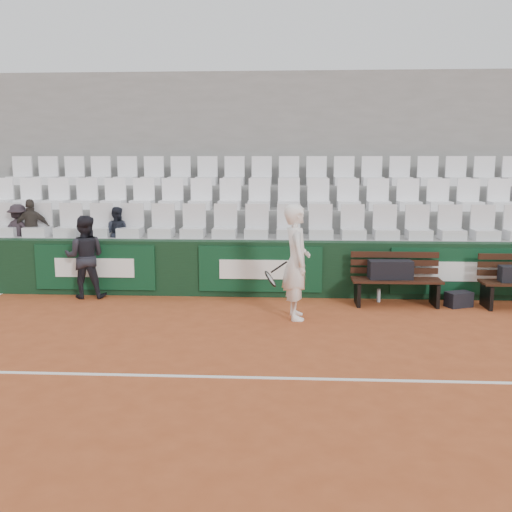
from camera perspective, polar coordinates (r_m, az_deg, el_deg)
The scene contains 20 objects.
ground at distance 6.61m, azimuth 0.53°, elevation -12.11°, with size 80.00×80.00×0.00m, color #AB4D26.
court_baseline at distance 6.61m, azimuth 0.53°, elevation -12.08°, with size 18.00×0.06×0.01m, color white.
back_barrier at distance 10.31m, azimuth 1.95°, elevation -1.28°, with size 18.00×0.34×1.00m.
grandstand_tier_front at distance 10.94m, azimuth 1.67°, elevation -0.66°, with size 18.00×0.95×1.00m, color gray.
grandstand_tier_mid at distance 11.84m, azimuth 1.80°, elevation 1.23°, with size 18.00×0.95×1.45m, color gray.
grandstand_tier_back at distance 12.75m, azimuth 1.91°, elevation 2.85°, with size 18.00×0.95×1.90m, color gray.
grandstand_rear_wall at distance 13.29m, azimuth 2.01°, elevation 8.53°, with size 18.00×0.30×4.40m, color gray.
seat_row_front at distance 10.65m, azimuth 1.67°, elevation 3.50°, with size 11.90×0.44×0.63m, color silver.
seat_row_mid at distance 11.56m, azimuth 1.81°, elevation 6.22°, with size 11.90×0.44×0.63m, color white.
seat_row_back at distance 12.49m, azimuth 1.93°, elevation 8.53°, with size 11.90×0.44×0.63m, color white.
bench_left at distance 10.00m, azimuth 13.82°, elevation -3.52°, with size 1.50×0.56×0.45m, color #351910.
sports_bag_left at distance 9.94m, azimuth 13.28°, elevation -1.33°, with size 0.73×0.31×0.31m, color black.
sports_bag_ground at distance 10.21m, azimuth 19.61°, elevation -4.10°, with size 0.42×0.25×0.25m, color black.
water_bottle_near at distance 10.17m, azimuth 12.17°, elevation -3.87°, with size 0.07×0.07×0.23m, color #B0BEC7.
water_bottle_far at distance 10.35m, azimuth 22.20°, elevation -4.13°, with size 0.07×0.07×0.24m, color silver.
tennis_player at distance 8.80m, azimuth 4.05°, elevation -0.60°, with size 0.75×0.70×1.78m.
ball_kid at distance 10.59m, azimuth -16.73°, elevation -0.08°, with size 0.72×0.56×1.48m, color black.
spectator_a at distance 11.86m, azimuth -22.76°, elevation 4.42°, with size 0.68×0.39×1.06m, color black.
spectator_b at distance 11.75m, azimuth -21.62°, elevation 4.69°, with size 0.68×0.28×1.16m, color #35302A.
spectator_c at distance 11.16m, azimuth -13.85°, elevation 4.50°, with size 0.49×0.39×1.02m, color black.
Camera 1 is at (0.28, -6.13, 2.44)m, focal length 40.00 mm.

